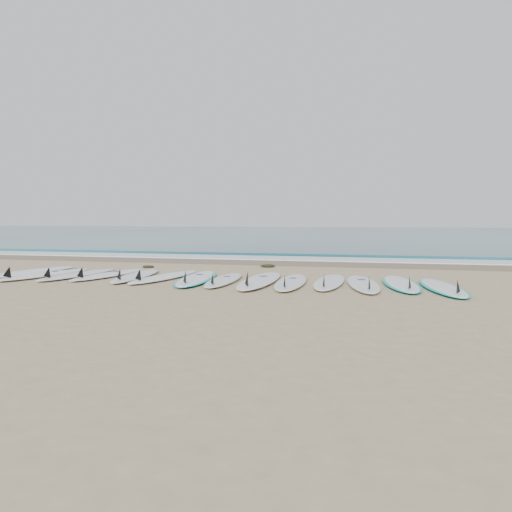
# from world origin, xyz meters

# --- Properties ---
(ground) EXTENTS (120.00, 120.00, 0.00)m
(ground) POSITION_xyz_m (0.00, 0.00, 0.00)
(ground) COLOR tan
(ocean) EXTENTS (120.00, 55.00, 0.03)m
(ocean) POSITION_xyz_m (0.00, 32.50, 0.01)
(ocean) COLOR #1F5766
(ocean) RESTS_ON ground
(wet_sand_band) EXTENTS (120.00, 1.80, 0.01)m
(wet_sand_band) POSITION_xyz_m (0.00, 4.10, 0.01)
(wet_sand_band) COLOR #73624C
(wet_sand_band) RESTS_ON ground
(foam_band) EXTENTS (120.00, 1.40, 0.04)m
(foam_band) POSITION_xyz_m (0.00, 5.50, 0.02)
(foam_band) COLOR silver
(foam_band) RESTS_ON ground
(wave_crest) EXTENTS (120.00, 1.00, 0.10)m
(wave_crest) POSITION_xyz_m (0.00, 7.00, 0.05)
(wave_crest) COLOR #1F5766
(wave_crest) RESTS_ON ground
(surfboard_0) EXTENTS (0.89, 2.93, 0.37)m
(surfboard_0) POSITION_xyz_m (-4.25, -0.07, 0.06)
(surfboard_0) COLOR white
(surfboard_0) RESTS_ON ground
(surfboard_1) EXTENTS (0.93, 2.57, 0.32)m
(surfboard_1) POSITION_xyz_m (-3.65, -0.24, 0.06)
(surfboard_1) COLOR white
(surfboard_1) RESTS_ON ground
(surfboard_2) EXTENTS (0.71, 2.47, 0.31)m
(surfboard_2) POSITION_xyz_m (-2.98, -0.07, 0.05)
(surfboard_2) COLOR silver
(surfboard_2) RESTS_ON ground
(surfboard_3) EXTENTS (0.77, 2.46, 0.31)m
(surfboard_3) POSITION_xyz_m (-2.34, 0.10, 0.05)
(surfboard_3) COLOR white
(surfboard_3) RESTS_ON ground
(surfboard_4) EXTENTS (0.85, 2.52, 0.32)m
(surfboard_4) POSITION_xyz_m (-1.66, 0.01, 0.05)
(surfboard_4) COLOR white
(surfboard_4) RESTS_ON ground
(surfboard_5) EXTENTS (0.82, 2.54, 0.32)m
(surfboard_5) POSITION_xyz_m (-1.03, -0.01, 0.06)
(surfboard_5) COLOR white
(surfboard_5) RESTS_ON ground
(surfboard_6) EXTENTS (1.04, 2.72, 0.34)m
(surfboard_6) POSITION_xyz_m (-0.30, -0.08, 0.05)
(surfboard_6) COLOR white
(surfboard_6) RESTS_ON ground
(surfboard_7) EXTENTS (0.67, 2.39, 0.30)m
(surfboard_7) POSITION_xyz_m (0.30, -0.18, 0.05)
(surfboard_7) COLOR white
(surfboard_7) RESTS_ON ground
(surfboard_8) EXTENTS (0.67, 2.88, 0.37)m
(surfboard_8) POSITION_xyz_m (1.01, -0.16, 0.06)
(surfboard_8) COLOR white
(surfboard_8) RESTS_ON ground
(surfboard_9) EXTENTS (0.68, 2.58, 0.33)m
(surfboard_9) POSITION_xyz_m (1.61, -0.21, 0.06)
(surfboard_9) COLOR silver
(surfboard_9) RESTS_ON ground
(surfboard_10) EXTENTS (0.52, 2.51, 0.32)m
(surfboard_10) POSITION_xyz_m (2.30, 0.01, 0.06)
(surfboard_10) COLOR white
(surfboard_10) RESTS_ON ground
(surfboard_11) EXTENTS (0.89, 2.59, 0.33)m
(surfboard_11) POSITION_xyz_m (2.93, -0.12, 0.06)
(surfboard_11) COLOR silver
(surfboard_11) RESTS_ON ground
(surfboard_12) EXTENTS (0.88, 2.53, 0.31)m
(surfboard_12) POSITION_xyz_m (3.59, 0.13, 0.05)
(surfboard_12) COLOR white
(surfboard_12) RESTS_ON ground
(surfboard_13) EXTENTS (0.92, 2.49, 0.31)m
(surfboard_13) POSITION_xyz_m (4.27, -0.22, 0.05)
(surfboard_13) COLOR white
(surfboard_13) RESTS_ON ground
(seaweed_near) EXTENTS (0.31, 0.24, 0.06)m
(seaweed_near) POSITION_xyz_m (-2.40, 2.09, 0.03)
(seaweed_near) COLOR black
(seaweed_near) RESTS_ON ground
(seaweed_far) EXTENTS (0.38, 0.30, 0.07)m
(seaweed_far) POSITION_xyz_m (0.46, 2.94, 0.04)
(seaweed_far) COLOR black
(seaweed_far) RESTS_ON ground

